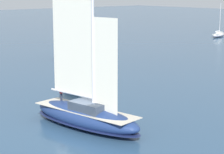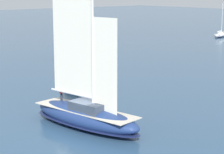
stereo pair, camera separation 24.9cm
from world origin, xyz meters
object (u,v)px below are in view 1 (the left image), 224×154
object	(u,v)px
sailboat_moored_outer_mooring	(62,54)
motor_tender	(75,87)
sailboat_main	(86,114)
sailboat_moored_far_slip	(219,35)

from	to	relation	value
sailboat_moored_outer_mooring	motor_tender	world-z (taller)	sailboat_moored_outer_mooring
sailboat_main	motor_tender	xyz separation A→B (m)	(-11.36, 7.02, -0.69)
sailboat_main	motor_tender	distance (m)	13.37
sailboat_main	sailboat_moored_outer_mooring	bearing A→B (deg)	148.71
motor_tender	sailboat_main	bearing A→B (deg)	-31.71
sailboat_moored_outer_mooring	sailboat_main	bearing A→B (deg)	-31.29
sailboat_moored_outer_mooring	motor_tender	distance (m)	25.28
sailboat_main	sailboat_moored_far_slip	xyz separation A→B (m)	(-36.00, 68.92, -0.67)
sailboat_moored_far_slip	motor_tender	xyz separation A→B (m)	(24.64, -61.90, -0.02)
sailboat_moored_far_slip	motor_tender	size ratio (longest dim) A/B	1.80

